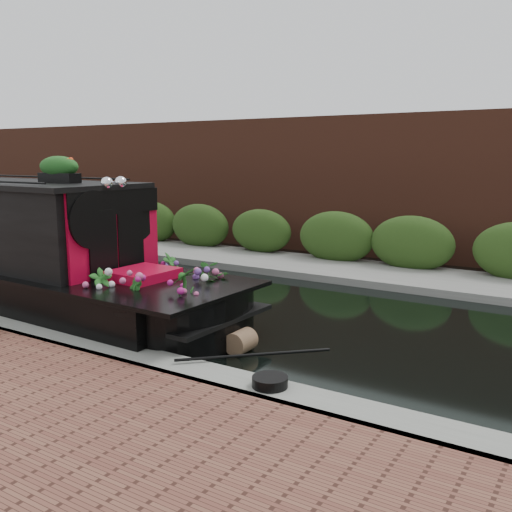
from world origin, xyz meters
The scene contains 7 objects.
ground centered at (0.00, 0.00, 0.00)m, with size 80.00×80.00×0.00m, color black.
near_bank_coping centered at (0.00, -3.30, 0.00)m, with size 40.00×0.60×0.50m, color gray.
far_bank_path centered at (0.00, 4.20, 0.00)m, with size 40.00×2.40×0.34m, color gray.
far_hedge centered at (0.00, 5.10, 0.00)m, with size 40.00×1.10×2.80m, color #294617.
far_brick_wall centered at (0.00, 7.20, 0.00)m, with size 40.00×1.00×8.00m, color #5A2C1E.
rope_fender centered at (1.67, -1.91, 0.17)m, with size 0.34×0.34×0.41m, color brown.
coiled_mooring_rope centered at (2.98, -3.27, 0.31)m, with size 0.42×0.42×0.12m, color black.
Camera 1 is at (6.14, -8.58, 2.86)m, focal length 40.00 mm.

